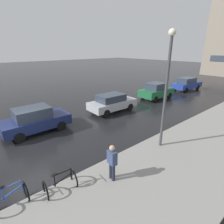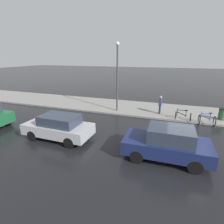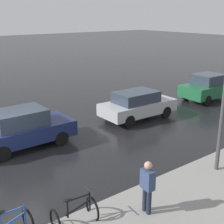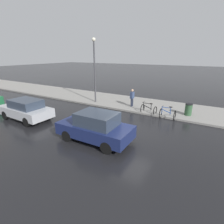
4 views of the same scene
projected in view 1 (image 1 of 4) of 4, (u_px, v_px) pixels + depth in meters
name	position (u px, v px, depth m)	size (l,w,h in m)	color
ground_plane	(26.00, 150.00, 9.42)	(140.00, 140.00, 0.00)	black
sidewalk_kerb	(220.00, 133.00, 11.11)	(4.80, 60.00, 0.14)	gray
bicycle_nearest	(10.00, 198.00, 5.89)	(0.76, 1.09, 1.00)	black
bicycle_second	(60.00, 184.00, 6.54)	(0.80, 1.20, 0.96)	black
car_navy	(35.00, 120.00, 11.24)	(1.93, 4.13, 1.66)	navy
car_silver	(112.00, 103.00, 14.96)	(1.93, 4.19, 1.52)	#B2B5BA
car_green	(156.00, 91.00, 18.76)	(1.98, 3.92, 1.72)	#1E6038
car_blue	(187.00, 84.00, 22.70)	(2.02, 4.50, 1.61)	navy
pedestrian	(112.00, 162.00, 6.86)	(0.42, 0.27, 1.70)	#1E2333
streetlamp	(167.00, 82.00, 8.44)	(0.34, 0.34, 5.99)	#424247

